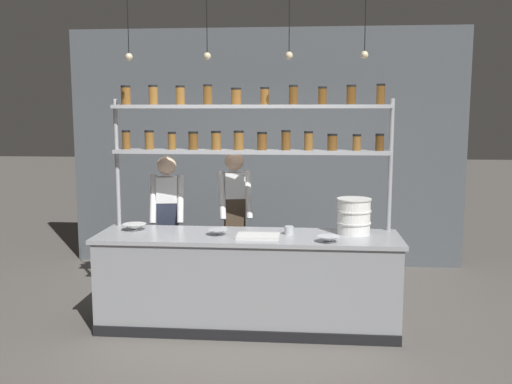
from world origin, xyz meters
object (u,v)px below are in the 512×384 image
object	(u,v)px
prep_bowl_center_front	(218,232)
chef_left	(168,220)
spice_shelf_unit	(249,133)
chef_center	(235,215)
serving_cup_front	(289,230)
cutting_board	(258,236)
prep_bowl_near_left	(135,227)
prep_bowl_center_back	(329,239)
container_stack	(354,216)

from	to	relation	value
prep_bowl_center_front	chef_left	bearing A→B (deg)	134.19
spice_shelf_unit	chef_center	size ratio (longest dim) A/B	1.68
chef_left	serving_cup_front	world-z (taller)	chef_left
chef_center	cutting_board	bearing A→B (deg)	-84.58
prep_bowl_near_left	serving_cup_front	xyz separation A→B (m)	(1.54, -0.06, 0.01)
prep_bowl_center_front	serving_cup_front	size ratio (longest dim) A/B	2.26
spice_shelf_unit	prep_bowl_center_front	size ratio (longest dim) A/B	14.23
chef_center	prep_bowl_center_front	bearing A→B (deg)	-108.23
chef_left	prep_bowl_near_left	world-z (taller)	chef_left
prep_bowl_center_back	serving_cup_front	bearing A→B (deg)	141.28
prep_bowl_center_front	spice_shelf_unit	bearing A→B (deg)	54.25
chef_center	container_stack	xyz separation A→B (m)	(1.25, -0.68, 0.14)
chef_left	cutting_board	bearing A→B (deg)	-43.12
spice_shelf_unit	prep_bowl_center_back	bearing A→B (deg)	-36.72
cutting_board	serving_cup_front	distance (m)	0.32
spice_shelf_unit	cutting_board	size ratio (longest dim) A/B	7.00
container_stack	prep_bowl_near_left	size ratio (longest dim) A/B	1.46
prep_bowl_center_front	serving_cup_front	world-z (taller)	serving_cup_front
chef_left	prep_bowl_center_front	world-z (taller)	chef_left
container_stack	cutting_board	bearing A→B (deg)	-165.19
chef_center	prep_bowl_center_back	xyz separation A→B (m)	(0.99, -1.07, -0.01)
chef_left	prep_bowl_center_back	bearing A→B (deg)	-35.49
chef_center	prep_bowl_near_left	size ratio (longest dim) A/B	7.03
cutting_board	prep_bowl_center_back	distance (m)	0.67
cutting_board	prep_bowl_center_front	xyz separation A→B (m)	(-0.39, 0.06, 0.01)
prep_bowl_near_left	cutting_board	bearing A→B (deg)	-9.47
container_stack	prep_bowl_center_front	world-z (taller)	container_stack
spice_shelf_unit	serving_cup_front	xyz separation A→B (m)	(0.41, -0.29, -0.92)
spice_shelf_unit	container_stack	size ratio (longest dim) A/B	8.10
prep_bowl_center_back	serving_cup_front	world-z (taller)	serving_cup_front
chef_center	prep_bowl_center_front	world-z (taller)	chef_center
cutting_board	serving_cup_front	world-z (taller)	serving_cup_front
prep_bowl_near_left	prep_bowl_center_front	size ratio (longest dim) A/B	1.20
chef_center	prep_bowl_center_back	size ratio (longest dim) A/B	8.02
spice_shelf_unit	prep_bowl_near_left	bearing A→B (deg)	-168.81
prep_bowl_center_front	prep_bowl_center_back	distance (m)	1.07
prep_bowl_center_back	serving_cup_front	xyz separation A→B (m)	(-0.37, 0.30, 0.01)
chef_left	prep_bowl_near_left	xyz separation A→B (m)	(-0.21, -0.52, 0.02)
container_stack	prep_bowl_near_left	distance (m)	2.17
chef_center	chef_left	bearing A→B (deg)	-179.42
prep_bowl_center_front	container_stack	bearing A→B (deg)	7.82
spice_shelf_unit	cutting_board	bearing A→B (deg)	-73.90
prep_bowl_center_front	serving_cup_front	xyz separation A→B (m)	(0.68, 0.08, 0.01)
prep_bowl_near_left	prep_bowl_center_front	distance (m)	0.87
spice_shelf_unit	chef_left	xyz separation A→B (m)	(-0.92, 0.30, -0.95)
prep_bowl_near_left	prep_bowl_center_back	bearing A→B (deg)	-10.63
spice_shelf_unit	chef_left	size ratio (longest dim) A/B	1.72
container_stack	prep_bowl_center_front	bearing A→B (deg)	-172.18
spice_shelf_unit	serving_cup_front	world-z (taller)	spice_shelf_unit
container_stack	serving_cup_front	world-z (taller)	container_stack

